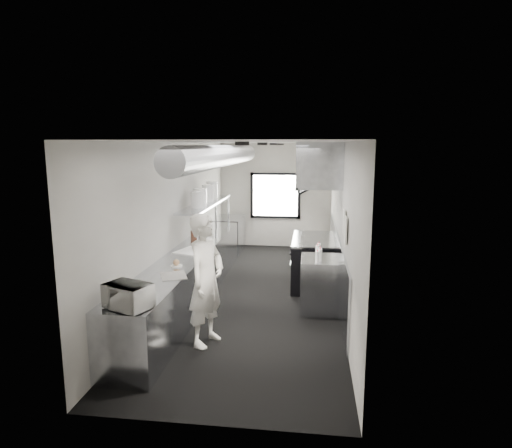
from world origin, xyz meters
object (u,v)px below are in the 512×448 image
(knife_block, at_px, (194,237))
(deli_tub_b, at_px, (136,284))
(prep_counter, at_px, (190,276))
(bottle_station, at_px, (320,284))
(small_plate, at_px, (176,266))
(plate_stack_b, at_px, (200,197))
(squeeze_bottle_d, at_px, (317,251))
(line_cook, at_px, (206,280))
(pass_shelf, at_px, (206,204))
(plate_stack_c, at_px, (208,193))
(cutting_board, at_px, (192,251))
(squeeze_bottle_a, at_px, (317,257))
(plate_stack_a, at_px, (198,200))
(squeeze_bottle_c, at_px, (320,253))
(plate_stack_d, at_px, (212,190))
(microwave, at_px, (128,296))
(squeeze_bottle_b, at_px, (320,255))
(far_work_table, at_px, (229,235))
(range, at_px, (313,261))
(squeeze_bottle_e, at_px, (319,249))
(deli_tub_a, at_px, (132,289))
(exhaust_hood, at_px, (319,164))

(knife_block, bearing_deg, deli_tub_b, -114.92)
(prep_counter, bearing_deg, bottle_station, -4.97)
(small_plate, height_order, plate_stack_b, plate_stack_b)
(bottle_station, xyz_separation_m, squeeze_bottle_d, (-0.06, 0.11, 0.55))
(line_cook, bearing_deg, squeeze_bottle_d, -24.78)
(pass_shelf, relative_size, plate_stack_c, 8.35)
(prep_counter, height_order, cutting_board, cutting_board)
(plate_stack_b, height_order, squeeze_bottle_a, plate_stack_b)
(plate_stack_a, height_order, squeeze_bottle_c, plate_stack_a)
(plate_stack_c, bearing_deg, plate_stack_a, -88.32)
(plate_stack_d, height_order, squeeze_bottle_d, plate_stack_d)
(plate_stack_c, xyz_separation_m, squeeze_bottle_d, (2.30, -1.79, -0.75))
(plate_stack_b, xyz_separation_m, squeeze_bottle_c, (2.34, -1.24, -0.76))
(bottle_station, relative_size, microwave, 1.87)
(plate_stack_c, height_order, squeeze_bottle_d, plate_stack_c)
(squeeze_bottle_b, bearing_deg, squeeze_bottle_d, 97.36)
(plate_stack_a, xyz_separation_m, plate_stack_c, (-0.03, 0.93, 0.03))
(far_work_table, distance_m, cutting_board, 3.73)
(range, distance_m, small_plate, 3.08)
(line_cook, bearing_deg, far_work_table, 26.90)
(squeeze_bottle_c, bearing_deg, cutting_board, 175.15)
(squeeze_bottle_e, bearing_deg, microwave, -128.15)
(cutting_board, height_order, plate_stack_b, plate_stack_b)
(plate_stack_d, relative_size, squeeze_bottle_a, 2.14)
(small_plate, xyz_separation_m, cutting_board, (-0.02, 0.99, 0.00))
(deli_tub_a, bearing_deg, knife_block, 89.82)
(far_work_table, relative_size, squeeze_bottle_c, 6.93)
(plate_stack_b, relative_size, squeeze_bottle_e, 1.76)
(range, bearing_deg, plate_stack_d, 157.41)
(prep_counter, relative_size, squeeze_bottle_d, 31.13)
(pass_shelf, distance_m, far_work_table, 2.45)
(plate_stack_a, distance_m, plate_stack_b, 0.28)
(squeeze_bottle_a, bearing_deg, squeeze_bottle_c, 80.54)
(far_work_table, xyz_separation_m, knife_block, (-0.10, -3.02, 0.56))
(exhaust_hood, xyz_separation_m, squeeze_bottle_b, (0.03, -1.59, -1.39))
(line_cook, relative_size, cutting_board, 3.04)
(deli_tub_b, xyz_separation_m, squeeze_bottle_b, (2.43, 1.65, 0.05))
(deli_tub_a, xyz_separation_m, small_plate, (0.18, 1.27, -0.05))
(prep_counter, height_order, far_work_table, same)
(bottle_station, distance_m, squeeze_bottle_e, 0.60)
(line_cook, bearing_deg, microwave, 168.56)
(small_plate, relative_size, squeeze_bottle_a, 1.02)
(microwave, xyz_separation_m, plate_stack_d, (-0.12, 4.90, 0.72))
(exhaust_hood, xyz_separation_m, knife_block, (-2.35, -0.52, -1.38))
(prep_counter, bearing_deg, range, 28.74)
(squeeze_bottle_c, bearing_deg, knife_block, 160.01)
(knife_block, distance_m, squeeze_bottle_b, 2.61)
(microwave, xyz_separation_m, plate_stack_a, (-0.08, 3.54, 0.68))
(far_work_table, distance_m, deli_tub_b, 5.77)
(deli_tub_a, bearing_deg, prep_counter, 87.16)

